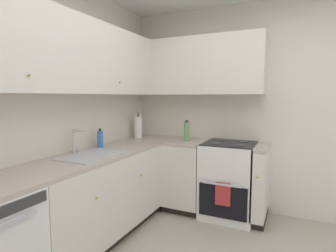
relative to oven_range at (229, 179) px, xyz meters
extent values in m
cube|color=silver|center=(-1.56, 1.41, 0.85)|extent=(3.79, 0.05, 2.61)
cube|color=silver|center=(0.31, -0.35, 0.85)|extent=(0.05, 3.57, 2.61)
cube|color=#333333|center=(-2.29, 0.79, 0.36)|extent=(0.55, 0.01, 0.07)
cube|color=silver|center=(-2.29, 0.77, 0.29)|extent=(0.36, 0.02, 0.02)
cube|color=silver|center=(-1.15, 1.09, 0.02)|extent=(1.67, 0.60, 0.77)
cube|color=black|center=(-1.15, 1.12, -0.41)|extent=(1.67, 0.54, 0.09)
sphere|color=tan|center=(-1.52, 0.78, 0.16)|extent=(0.02, 0.02, 0.02)
sphere|color=tan|center=(-0.79, 0.78, 0.16)|extent=(0.02, 0.02, 0.02)
cube|color=#B7A89E|center=(-1.15, 1.09, 0.42)|extent=(2.87, 0.60, 0.03)
cube|color=silver|center=(-0.02, 0.55, 0.02)|extent=(0.60, 0.47, 0.77)
cube|color=black|center=(0.01, 0.55, -0.41)|extent=(0.54, 0.47, 0.09)
cube|color=silver|center=(-0.02, -0.37, 0.02)|extent=(0.60, 0.15, 0.77)
cube|color=black|center=(0.01, -0.37, -0.41)|extent=(0.54, 0.15, 0.09)
sphere|color=tan|center=(-0.33, -0.37, 0.16)|extent=(0.02, 0.02, 0.02)
cube|color=#B7A89E|center=(-0.02, 0.55, 0.42)|extent=(0.60, 0.47, 0.03)
cube|color=#B7A89E|center=(-0.02, -0.37, 0.42)|extent=(0.60, 0.15, 0.03)
cube|color=white|center=(0.00, 0.00, -0.01)|extent=(0.64, 0.62, 0.90)
cube|color=black|center=(-0.32, 0.00, -0.17)|extent=(0.02, 0.55, 0.38)
cube|color=silver|center=(-0.35, 0.00, 0.04)|extent=(0.02, 0.43, 0.02)
cube|color=black|center=(0.00, 0.00, 0.45)|extent=(0.59, 0.60, 0.01)
cube|color=white|center=(0.31, 0.00, 0.52)|extent=(0.03, 0.60, 0.15)
cylinder|color=#4C4C4C|center=(-0.14, -0.14, 0.46)|extent=(0.11, 0.11, 0.01)
cylinder|color=#4C4C4C|center=(-0.14, 0.14, 0.46)|extent=(0.11, 0.11, 0.01)
cylinder|color=#4C4C4C|center=(0.14, -0.14, 0.46)|extent=(0.11, 0.11, 0.01)
cylinder|color=#4C4C4C|center=(0.14, 0.14, 0.46)|extent=(0.11, 0.11, 0.01)
cube|color=#B23333|center=(-0.35, -0.01, -0.07)|extent=(0.02, 0.17, 0.26)
cube|color=silver|center=(-1.31, 1.23, 1.39)|extent=(2.55, 0.32, 0.72)
sphere|color=tan|center=(-1.88, 1.06, 1.16)|extent=(0.02, 0.02, 0.02)
sphere|color=tan|center=(-0.75, 1.06, 1.16)|extent=(0.02, 0.02, 0.02)
cube|color=silver|center=(0.12, 0.51, 1.39)|extent=(0.32, 1.75, 0.72)
cube|color=#B7B7BC|center=(-1.24, 1.06, 0.45)|extent=(0.61, 0.40, 0.01)
cube|color=gray|center=(-1.24, 1.06, 0.40)|extent=(0.56, 0.36, 0.09)
cube|color=#99999E|center=(-1.24, 1.06, 0.41)|extent=(0.02, 0.35, 0.06)
cylinder|color=silver|center=(-1.24, 1.29, 0.56)|extent=(0.02, 0.02, 0.24)
cylinder|color=silver|center=(-1.24, 1.21, 0.68)|extent=(0.02, 0.15, 0.02)
cylinder|color=silver|center=(-1.19, 1.29, 0.47)|extent=(0.02, 0.02, 0.06)
cylinder|color=#3F72BF|center=(-0.85, 1.27, 0.53)|extent=(0.06, 0.06, 0.18)
cylinder|color=#262626|center=(-0.85, 1.27, 0.64)|extent=(0.03, 0.03, 0.03)
cylinder|color=white|center=(-0.07, 1.25, 0.59)|extent=(0.11, 0.11, 0.29)
cylinder|color=#3F3F3F|center=(-0.07, 1.25, 0.61)|extent=(0.02, 0.02, 0.35)
cylinder|color=#729E66|center=(-0.02, 0.55, 0.56)|extent=(0.07, 0.07, 0.24)
cylinder|color=black|center=(-0.02, 0.55, 0.69)|extent=(0.04, 0.04, 0.02)
camera|label=1|loc=(-3.25, -0.69, 1.01)|focal=29.10mm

